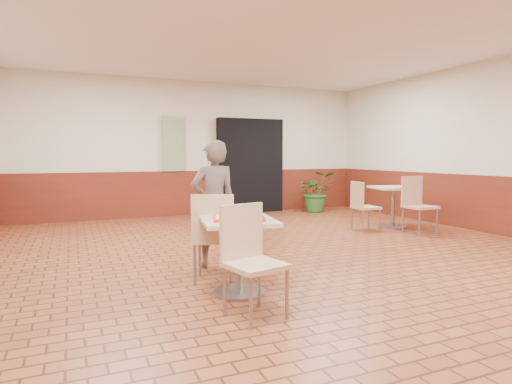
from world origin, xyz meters
name	(u,v)px	position (x,y,z in m)	size (l,w,h in m)	color
room_shell	(315,143)	(0.00, 0.00, 1.50)	(8.01, 10.01, 3.01)	brown
wainscot_band	(314,226)	(0.00, 0.00, 0.50)	(8.00, 10.00, 1.00)	#5D2011
corridor_doorway	(250,166)	(1.20, 4.88, 1.10)	(1.60, 0.22, 2.20)	black
promo_poster	(173,144)	(-0.60, 4.94, 1.60)	(0.50, 0.03, 1.20)	gray
main_table	(239,244)	(-1.20, -0.59, 0.50)	(0.70, 0.70, 0.74)	beige
chair_main_front	(250,254)	(-1.31, -1.14, 0.53)	(0.53, 0.53, 0.94)	#D5B080
chair_main_back	(214,233)	(-1.30, -0.11, 0.53)	(0.58, 0.58, 0.96)	tan
customer	(214,204)	(-1.11, 0.49, 0.77)	(0.56, 0.37, 1.54)	brown
serving_tray	(239,218)	(-1.20, -0.59, 0.75)	(0.49, 0.38, 0.03)	red
ring_donut	(227,215)	(-1.31, -0.54, 0.78)	(0.10, 0.10, 0.03)	gold
long_john_donut	(248,215)	(-1.12, -0.64, 0.79)	(0.14, 0.08, 0.04)	#B46A34
paper_cup	(246,210)	(-1.08, -0.48, 0.81)	(0.07, 0.07, 0.08)	white
second_table	(393,200)	(2.84, 1.86, 0.52)	(0.73, 0.73, 0.77)	beige
chair_second_left	(362,203)	(2.08, 1.79, 0.49)	(0.44, 0.44, 0.88)	#D1B27D
chair_second_front	(417,201)	(2.83, 1.25, 0.55)	(0.46, 0.46, 0.99)	tan
potted_plant	(317,192)	(2.69, 4.33, 0.49)	(0.87, 0.76, 0.97)	#2C6026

